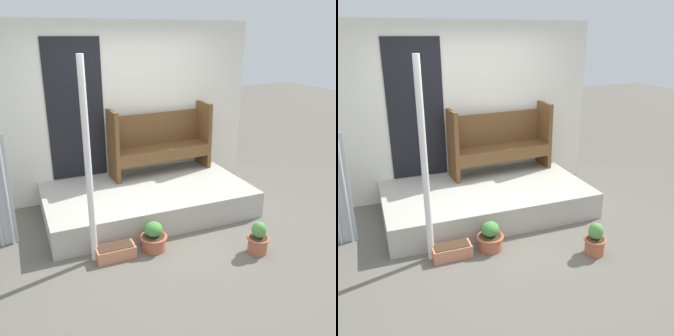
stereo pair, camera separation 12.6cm
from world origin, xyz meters
TOP-DOWN VIEW (x-y plane):
  - ground_plane at (0.00, 0.00)m, footprint 24.00×24.00m
  - porch_slab at (-0.02, 0.80)m, footprint 2.82×1.61m
  - house_wall at (-0.05, 1.64)m, footprint 4.02×0.08m
  - support_post at (-0.98, -0.12)m, footprint 0.07×0.07m
  - bench at (0.40, 1.36)m, footprint 1.61×0.51m
  - flower_pot_left at (-0.30, -0.19)m, footprint 0.32×0.32m
  - flower_pot_middle at (0.79, -0.72)m, footprint 0.26×0.26m
  - planter_box_rect at (-0.76, -0.19)m, footprint 0.44×0.21m

SIDE VIEW (x-z plane):
  - ground_plane at x=0.00m, z-range 0.00..0.00m
  - planter_box_rect at x=-0.76m, z-range 0.00..0.15m
  - flower_pot_left at x=-0.30m, z-range -0.02..0.33m
  - flower_pot_middle at x=0.79m, z-range -0.03..0.37m
  - porch_slab at x=-0.02m, z-range 0.00..0.36m
  - bench at x=0.40m, z-range 0.36..1.39m
  - support_post at x=-0.98m, z-range 0.00..2.23m
  - house_wall at x=-0.05m, z-range 0.00..2.60m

